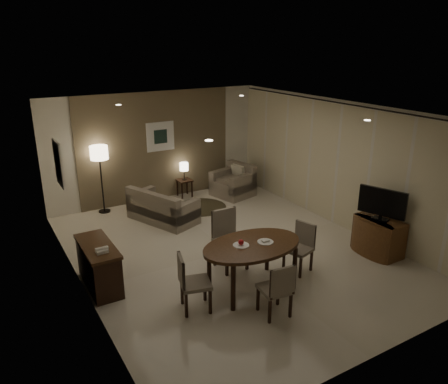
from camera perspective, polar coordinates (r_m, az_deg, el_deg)
room_shell at (r=8.32m, az=-0.70°, el=1.69°), size 5.50×7.00×2.70m
taupe_accent at (r=11.01m, az=-8.78°, el=5.87°), size 3.96×0.03×2.70m
curtain_wall at (r=9.61m, az=14.54°, el=3.31°), size 0.08×6.70×2.58m
curtain_rod at (r=9.35m, az=15.23°, el=11.11°), size 0.03×6.80×0.03m
art_back_frame at (r=10.97m, az=-8.31°, el=7.19°), size 0.72×0.03×0.72m
art_back_canvas at (r=10.95m, az=-8.28°, el=7.17°), size 0.34×0.01×0.34m
art_left_frame at (r=8.03m, az=-20.82°, el=3.47°), size 0.03×0.60×0.80m
art_left_canvas at (r=8.03m, az=-20.72°, el=3.49°), size 0.01×0.46×0.64m
downlight_nl at (r=5.46m, az=-1.98°, el=6.74°), size 0.10×0.10×0.01m
downlight_nr at (r=7.20m, az=18.21°, el=8.89°), size 0.10×0.10×0.01m
downlight_fl at (r=8.74m, az=-13.61°, el=11.01°), size 0.10×0.10×0.01m
downlight_fr at (r=9.92m, az=2.31°, el=12.46°), size 0.10×0.10×0.01m
console_desk at (r=7.50m, az=-16.00°, el=-9.27°), size 0.48×1.20×0.75m
telephone at (r=7.05m, az=-15.67°, el=-7.28°), size 0.20×0.14×0.09m
tv_cabinet at (r=8.80m, az=19.54°, el=-5.44°), size 0.48×0.90×0.70m
flat_tv at (r=8.54m, az=19.96°, el=-1.38°), size 0.36×0.85×0.60m
dining_table at (r=7.17m, az=3.64°, el=-9.69°), size 1.70×1.06×0.79m
chair_near at (r=6.57m, az=6.63°, el=-12.36°), size 0.46×0.46×0.87m
chair_far at (r=7.71m, az=0.90°, el=-6.40°), size 0.51×0.51×1.05m
chair_left at (r=6.64m, az=-3.74°, el=-11.73°), size 0.54×0.54×0.90m
chair_right at (r=7.75m, az=9.68°, el=-7.32°), size 0.52×0.52×0.86m
plate_a at (r=6.93m, az=2.24°, el=-6.97°), size 0.26×0.26×0.02m
plate_b at (r=7.06m, az=5.43°, el=-6.52°), size 0.26×0.26×0.02m
fruit_apple at (r=6.91m, az=2.24°, el=-6.57°), size 0.09×0.09×0.09m
napkin at (r=7.05m, az=5.43°, el=-6.35°), size 0.12×0.08×0.03m
round_rug at (r=10.65m, az=-3.00°, el=-1.96°), size 1.22×1.22×0.01m
sofa at (r=9.85m, az=-7.99°, el=-1.68°), size 1.75×1.31×0.74m
armchair at (r=11.31m, az=1.15°, el=1.50°), size 1.06×1.09×0.81m
side_table at (r=11.35m, az=-5.16°, el=0.52°), size 0.35×0.35×0.45m
table_lamp at (r=11.20m, az=-5.24°, el=2.82°), size 0.22×0.22×0.50m
floor_lamp at (r=10.49m, az=-15.70°, el=1.56°), size 0.40×0.40×1.59m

